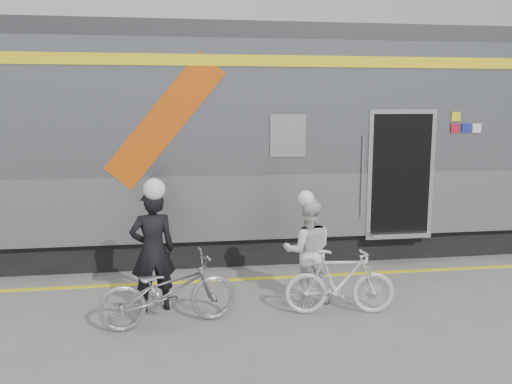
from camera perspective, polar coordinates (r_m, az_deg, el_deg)
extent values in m
plane|color=slate|center=(6.75, 0.00, -14.96)|extent=(90.00, 90.00, 0.00)
cube|color=black|center=(10.72, 0.54, -4.31)|extent=(24.00, 2.70, 0.50)
cube|color=#9EA0A5|center=(10.56, 0.54, -0.09)|extent=(24.00, 3.00, 1.10)
cube|color=slate|center=(10.42, 0.56, 8.90)|extent=(24.00, 3.00, 2.20)
cube|color=#38383A|center=(10.48, 0.57, 15.75)|extent=(24.00, 2.64, 0.30)
cube|color=yellow|center=(8.95, 2.15, 13.63)|extent=(24.00, 0.02, 0.18)
cube|color=#CA4D0B|center=(8.78, -9.61, 7.39)|extent=(1.96, 0.01, 2.19)
cube|color=black|center=(8.98, 3.37, 5.95)|extent=(0.55, 0.02, 0.65)
cube|color=black|center=(9.85, 14.53, 1.87)|extent=(1.05, 0.45, 2.10)
cube|color=silver|center=(9.66, 15.02, 1.71)|extent=(1.20, 0.02, 2.25)
cylinder|color=silver|center=(9.39, 11.14, 1.64)|extent=(0.04, 0.04, 1.40)
cube|color=silver|center=(9.81, 14.85, -4.29)|extent=(1.05, 0.25, 0.06)
cube|color=yellow|center=(10.00, 20.30, 7.45)|extent=(0.16, 0.01, 0.16)
cube|color=#A5122B|center=(10.01, 20.24, 6.31)|extent=(0.16, 0.01, 0.16)
cube|color=#172595|center=(10.11, 21.24, 6.28)|extent=(0.16, 0.01, 0.16)
cube|color=silver|center=(10.21, 22.22, 6.24)|extent=(0.16, 0.01, 0.16)
cube|color=silver|center=(9.22, 5.74, -1.52)|extent=(0.22, 0.01, 0.22)
cube|color=yellow|center=(8.73, -2.15, -9.19)|extent=(24.00, 0.12, 0.01)
imported|color=black|center=(7.41, -10.82, -6.09)|extent=(0.67, 0.50, 1.66)
imported|color=#96989D|center=(6.99, -9.22, -10.19)|extent=(1.82, 0.93, 0.91)
imported|color=silver|center=(7.68, 5.50, -6.19)|extent=(0.77, 0.63, 1.45)
imported|color=silver|center=(7.34, 8.83, -9.35)|extent=(1.50, 0.59, 0.88)
sphere|color=white|center=(7.21, -11.05, 1.37)|extent=(0.29, 0.29, 0.29)
sphere|color=white|center=(7.50, 5.60, 0.03)|extent=(0.23, 0.23, 0.23)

